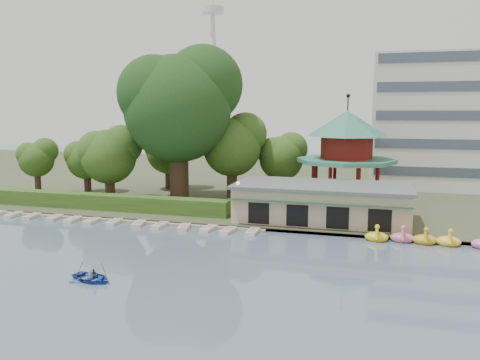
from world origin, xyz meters
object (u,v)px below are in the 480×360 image
at_px(boathouse, 321,202).
at_px(pavilion, 346,148).
at_px(dock, 117,219).
at_px(rowboat_with_passengers, 92,275).
at_px(big_tree, 180,101).

xyz_separation_m(boathouse, pavilion, (2.00, 10.03, 5.11)).
height_order(dock, rowboat_with_passengers, rowboat_with_passengers).
xyz_separation_m(big_tree, rowboat_with_passengers, (4.68, -28.06, -12.83)).
bearing_deg(dock, pavilion, 31.66).
height_order(big_tree, rowboat_with_passengers, big_tree).
bearing_deg(rowboat_with_passengers, boathouse, 57.07).
bearing_deg(dock, big_tree, 73.88).
distance_m(boathouse, rowboat_with_passengers, 26.06).
bearing_deg(pavilion, boathouse, -101.28).
bearing_deg(big_tree, rowboat_with_passengers, -80.52).
height_order(dock, big_tree, big_tree).
bearing_deg(boathouse, pavilion, 78.72).
distance_m(pavilion, rowboat_with_passengers, 36.38).
bearing_deg(dock, boathouse, 12.24).
height_order(pavilion, rowboat_with_passengers, pavilion).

